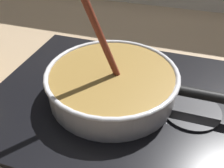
{
  "coord_description": "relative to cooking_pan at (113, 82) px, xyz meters",
  "views": [
    {
      "loc": [
        0.2,
        -0.29,
        0.39
      ],
      "look_at": [
        0.06,
        0.13,
        0.04
      ],
      "focal_mm": 39.75,
      "sensor_mm": 36.0,
      "label": 1
    }
  ],
  "objects": [
    {
      "name": "ground",
      "position": [
        -0.07,
        -0.13,
        -0.07
      ],
      "size": [
        2.4,
        1.6,
        0.04
      ],
      "primitive_type": "cube",
      "color": "#9E8466"
    },
    {
      "name": "cooking_pan",
      "position": [
        0.0,
        0.0,
        0.0
      ],
      "size": [
        0.45,
        0.3,
        0.33
      ],
      "color": "silver",
      "rests_on": "hob_plate"
    },
    {
      "name": "hob_plate",
      "position": [
        -0.0,
        0.0,
        -0.04
      ],
      "size": [
        0.56,
        0.48,
        0.01
      ],
      "primitive_type": "cube",
      "color": "black",
      "rests_on": "ground"
    },
    {
      "name": "burner_ring",
      "position": [
        -0.0,
        0.0,
        -0.03
      ],
      "size": [
        0.21,
        0.21,
        0.01
      ],
      "primitive_type": "torus",
      "color": "#592D0C",
      "rests_on": "hob_plate"
    },
    {
      "name": "spare_burner",
      "position": [
        0.18,
        0.0,
        -0.03
      ],
      "size": [
        0.13,
        0.13,
        0.01
      ],
      "primitive_type": "cylinder",
      "color": "#262628",
      "rests_on": "hob_plate"
    }
  ]
}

